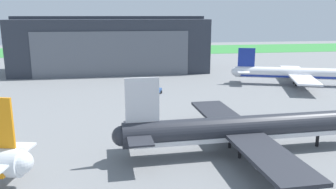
{
  "coord_description": "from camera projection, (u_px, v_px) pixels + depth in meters",
  "views": [
    {
      "loc": [
        -8.45,
        -58.97,
        22.9
      ],
      "look_at": [
        4.49,
        19.82,
        4.15
      ],
      "focal_mm": 36.51,
      "sensor_mm": 36.0,
      "label": 1
    }
  ],
  "objects": [
    {
      "name": "grass_field_strip",
      "position": [
        125.0,
        50.0,
        222.7
      ],
      "size": [
        440.0,
        56.0,
        0.08
      ],
      "primitive_type": "cube",
      "color": "#37883E",
      "rests_on": "ground_plane"
    },
    {
      "name": "airliner_near_right",
      "position": [
        245.0,
        129.0,
        57.34
      ],
      "size": [
        44.55,
        39.38,
        13.52
      ],
      "color": "#282B33",
      "rests_on": "ground_plane"
    },
    {
      "name": "airliner_far_left",
      "position": [
        301.0,
        74.0,
        112.6
      ],
      "size": [
        43.37,
        36.14,
        12.01
      ],
      "color": "white",
      "rests_on": "ground_plane"
    },
    {
      "name": "baggage_tug",
      "position": [
        156.0,
        91.0,
        99.93
      ],
      "size": [
        3.98,
        5.43,
        2.21
      ],
      "color": "#335693",
      "rests_on": "ground_plane"
    },
    {
      "name": "ground_plane",
      "position": [
        161.0,
        141.0,
        63.21
      ],
      "size": [
        440.0,
        440.0,
        0.0
      ],
      "primitive_type": "plane",
      "color": "slate"
    },
    {
      "name": "maintenance_hangar",
      "position": [
        112.0,
        45.0,
        140.37
      ],
      "size": [
        76.15,
        29.13,
        22.3
      ],
      "color": "#2D333D",
      "rests_on": "ground_plane"
    }
  ]
}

